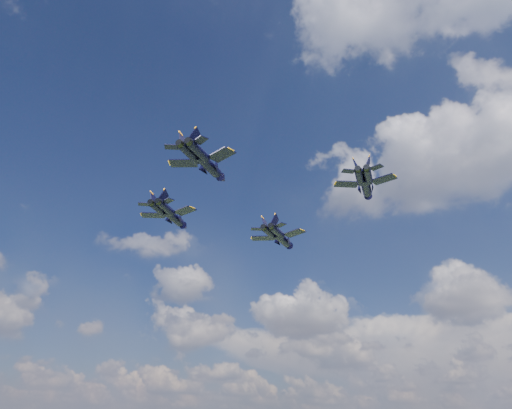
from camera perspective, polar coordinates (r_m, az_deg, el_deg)
The scene contains 4 objects.
jet_lead at distance 117.36m, azimuth 3.05°, elevation -3.98°, with size 13.16×17.41×4.10m.
jet_left at distance 104.48m, azimuth -9.34°, elevation -1.46°, with size 11.72×15.96×3.76m.
jet_right at distance 95.44m, azimuth 12.48°, elevation 1.97°, with size 10.90×14.94×3.53m.
jet_slot at distance 81.54m, azimuth -5.37°, elevation 4.46°, with size 11.46×15.25×3.59m.
Camera 1 is at (45.73, -67.95, 21.44)m, focal length 35.00 mm.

